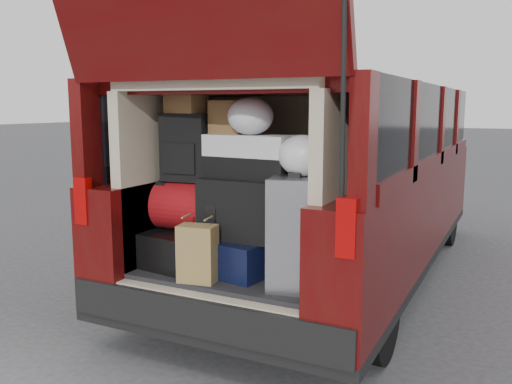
% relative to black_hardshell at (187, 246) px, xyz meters
% --- Properties ---
extents(ground, '(80.00, 80.00, 0.00)m').
position_rel_black_hardshell_xyz_m(ground, '(0.40, -0.14, -0.67)').
color(ground, '#343436').
rests_on(ground, ground).
extents(minivan, '(1.90, 5.35, 2.77)m').
position_rel_black_hardshell_xyz_m(minivan, '(0.40, 1.72, 0.24)').
color(minivan, black).
rests_on(minivan, ground).
extents(load_floor, '(1.24, 1.05, 0.55)m').
position_rel_black_hardshell_xyz_m(load_floor, '(0.40, 0.14, -0.39)').
color(load_floor, black).
rests_on(load_floor, ground).
extents(black_hardshell, '(0.50, 0.63, 0.23)m').
position_rel_black_hardshell_xyz_m(black_hardshell, '(0.00, 0.00, 0.00)').
color(black_hardshell, black).
rests_on(black_hardshell, load_floor).
extents(navy_hardshell, '(0.50, 0.58, 0.23)m').
position_rel_black_hardshell_xyz_m(navy_hardshell, '(0.43, 0.02, -0.00)').
color(navy_hardshell, black).
rests_on(navy_hardshell, load_floor).
extents(silver_roller, '(0.35, 0.48, 0.66)m').
position_rel_black_hardshell_xyz_m(silver_roller, '(0.83, -0.08, 0.21)').
color(silver_roller, white).
rests_on(silver_roller, load_floor).
extents(kraft_bag, '(0.25, 0.18, 0.35)m').
position_rel_black_hardshell_xyz_m(kraft_bag, '(0.28, -0.30, 0.06)').
color(kraft_bag, olive).
rests_on(kraft_bag, load_floor).
extents(red_duffel, '(0.52, 0.35, 0.33)m').
position_rel_black_hardshell_xyz_m(red_duffel, '(0.06, 0.00, 0.28)').
color(red_duffel, maroon).
rests_on(red_duffel, black_hardshell).
extents(black_soft_case, '(0.54, 0.33, 0.38)m').
position_rel_black_hardshell_xyz_m(black_soft_case, '(0.44, 0.00, 0.30)').
color(black_soft_case, black).
rests_on(black_soft_case, navy_hardshell).
extents(backpack, '(0.33, 0.22, 0.45)m').
position_rel_black_hardshell_xyz_m(backpack, '(-0.00, 0.02, 0.67)').
color(backpack, black).
rests_on(backpack, red_duffel).
extents(twotone_duffel, '(0.63, 0.36, 0.27)m').
position_rel_black_hardshell_xyz_m(twotone_duffel, '(0.45, 0.08, 0.63)').
color(twotone_duffel, white).
rests_on(twotone_duffel, black_soft_case).
extents(grocery_sack_lower, '(0.25, 0.22, 0.21)m').
position_rel_black_hardshell_xyz_m(grocery_sack_lower, '(0.00, 0.02, 1.00)').
color(grocery_sack_lower, brown).
rests_on(grocery_sack_lower, backpack).
extents(grocery_sack_upper, '(0.23, 0.19, 0.22)m').
position_rel_black_hardshell_xyz_m(grocery_sack_upper, '(0.27, 0.11, 0.87)').
color(grocery_sack_upper, brown).
rests_on(grocery_sack_upper, twotone_duffel).
extents(plastic_bag_center, '(0.33, 0.31, 0.23)m').
position_rel_black_hardshell_xyz_m(plastic_bag_center, '(0.47, 0.03, 0.88)').
color(plastic_bag_center, white).
rests_on(plastic_bag_center, twotone_duffel).
extents(plastic_bag_right, '(0.29, 0.27, 0.24)m').
position_rel_black_hardshell_xyz_m(plastic_bag_right, '(0.86, -0.08, 0.66)').
color(plastic_bag_right, white).
rests_on(plastic_bag_right, silver_roller).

